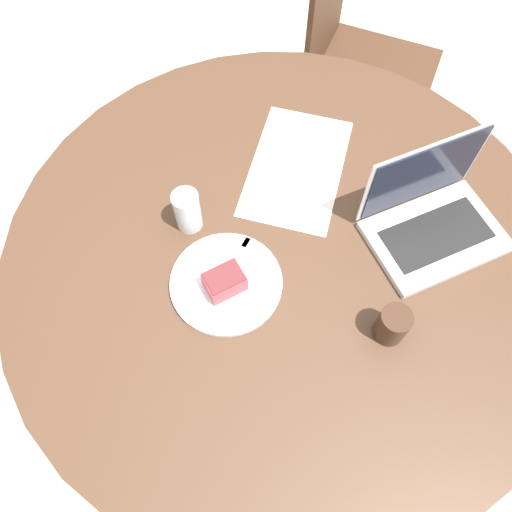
{
  "coord_description": "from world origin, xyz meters",
  "views": [
    {
      "loc": [
        -0.56,
        0.11,
        1.73
      ],
      "look_at": [
        -0.04,
        0.07,
        0.76
      ],
      "focal_mm": 35.0,
      "sensor_mm": 36.0,
      "label": 1
    }
  ],
  "objects_px": {
    "plate": "(226,283)",
    "laptop": "(432,219)",
    "coffee_glass": "(392,325)",
    "chair": "(355,60)"
  },
  "relations": [
    {
      "from": "plate",
      "to": "laptop",
      "type": "distance_m",
      "value": 0.49
    },
    {
      "from": "coffee_glass",
      "to": "laptop",
      "type": "bearing_deg",
      "value": -30.42
    },
    {
      "from": "chair",
      "to": "laptop",
      "type": "bearing_deg",
      "value": 25.98
    },
    {
      "from": "chair",
      "to": "plate",
      "type": "height_order",
      "value": "chair"
    },
    {
      "from": "coffee_glass",
      "to": "laptop",
      "type": "relative_size",
      "value": 0.25
    },
    {
      "from": "chair",
      "to": "coffee_glass",
      "type": "distance_m",
      "value": 1.14
    },
    {
      "from": "chair",
      "to": "laptop",
      "type": "relative_size",
      "value": 2.67
    },
    {
      "from": "chair",
      "to": "plate",
      "type": "relative_size",
      "value": 3.8
    },
    {
      "from": "plate",
      "to": "coffee_glass",
      "type": "bearing_deg",
      "value": -112.46
    },
    {
      "from": "plate",
      "to": "coffee_glass",
      "type": "height_order",
      "value": "coffee_glass"
    }
  ]
}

